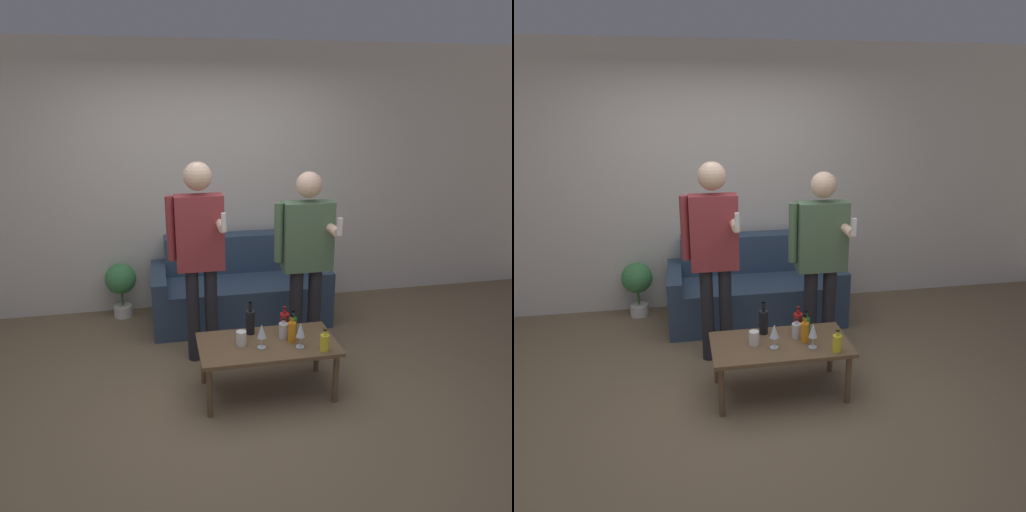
# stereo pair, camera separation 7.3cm
# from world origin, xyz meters

# --- Properties ---
(ground_plane) EXTENTS (16.00, 16.00, 0.00)m
(ground_plane) POSITION_xyz_m (0.00, 0.00, 0.00)
(ground_plane) COLOR #756047
(wall_back) EXTENTS (8.00, 0.06, 2.70)m
(wall_back) POSITION_xyz_m (0.00, 1.94, 1.35)
(wall_back) COLOR silver
(wall_back) RESTS_ON ground_plane
(couch) EXTENTS (1.73, 0.80, 0.82)m
(couch) POSITION_xyz_m (0.29, 1.50, 0.29)
(couch) COLOR #334760
(couch) RESTS_ON ground_plane
(coffee_table) EXTENTS (1.03, 0.55, 0.42)m
(coffee_table) POSITION_xyz_m (0.27, 0.08, 0.37)
(coffee_table) COLOR brown
(coffee_table) RESTS_ON ground_plane
(bottle_orange) EXTENTS (0.07, 0.07, 0.16)m
(bottle_orange) POSITION_xyz_m (0.41, 0.14, 0.48)
(bottle_orange) COLOR silver
(bottle_orange) RESTS_ON coffee_table
(bottle_green) EXTENTS (0.07, 0.07, 0.17)m
(bottle_green) POSITION_xyz_m (0.65, -0.11, 0.49)
(bottle_green) COLOR yellow
(bottle_green) RESTS_ON coffee_table
(bottle_dark) EXTENTS (0.06, 0.06, 0.19)m
(bottle_dark) POSITION_xyz_m (0.49, 0.18, 0.50)
(bottle_dark) COLOR #23752D
(bottle_dark) RESTS_ON coffee_table
(bottle_yellow) EXTENTS (0.06, 0.06, 0.21)m
(bottle_yellow) POSITION_xyz_m (0.45, 0.07, 0.50)
(bottle_yellow) COLOR orange
(bottle_yellow) RESTS_ON coffee_table
(bottle_red) EXTENTS (0.07, 0.07, 0.26)m
(bottle_red) POSITION_xyz_m (0.17, 0.26, 0.52)
(bottle_red) COLOR black
(bottle_red) RESTS_ON coffee_table
(bottle_clear) EXTENTS (0.07, 0.07, 0.21)m
(bottle_clear) POSITION_xyz_m (0.44, 0.25, 0.50)
(bottle_clear) COLOR #B21E1E
(bottle_clear) RESTS_ON coffee_table
(wine_glass_near) EXTENTS (0.07, 0.07, 0.19)m
(wine_glass_near) POSITION_xyz_m (0.49, -0.03, 0.55)
(wine_glass_near) COLOR silver
(wine_glass_near) RESTS_ON coffee_table
(wine_glass_far) EXTENTS (0.07, 0.07, 0.19)m
(wine_glass_far) POSITION_xyz_m (0.21, 0.02, 0.55)
(wine_glass_far) COLOR silver
(wine_glass_far) RESTS_ON coffee_table
(cup_on_table) EXTENTS (0.08, 0.08, 0.11)m
(cup_on_table) POSITION_xyz_m (0.07, 0.09, 0.48)
(cup_on_table) COLOR white
(cup_on_table) RESTS_ON coffee_table
(person_standing_left) EXTENTS (0.46, 0.43, 1.70)m
(person_standing_left) POSITION_xyz_m (-0.16, 0.70, 1.02)
(person_standing_left) COLOR #232328
(person_standing_left) RESTS_ON ground_plane
(person_standing_right) EXTENTS (0.49, 0.42, 1.60)m
(person_standing_right) POSITION_xyz_m (0.73, 0.65, 0.94)
(person_standing_right) COLOR #232328
(person_standing_right) RESTS_ON ground_plane
(potted_plant) EXTENTS (0.31, 0.31, 0.57)m
(potted_plant) POSITION_xyz_m (-0.89, 1.74, 0.37)
(potted_plant) COLOR silver
(potted_plant) RESTS_ON ground_plane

